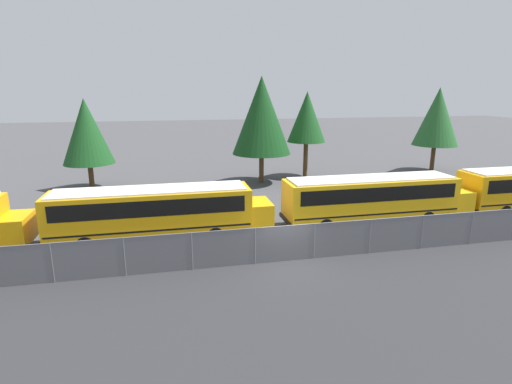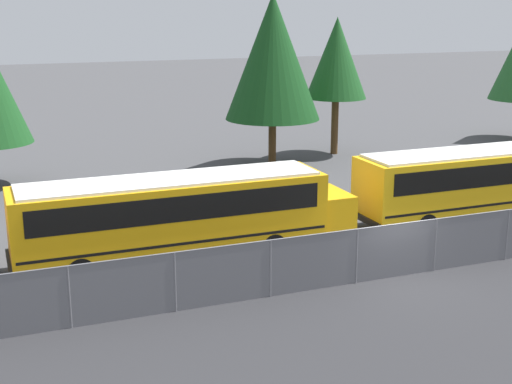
% 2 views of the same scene
% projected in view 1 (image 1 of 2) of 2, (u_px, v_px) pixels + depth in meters
% --- Properties ---
extents(ground_plane, '(200.00, 200.00, 0.00)m').
position_uv_depth(ground_plane, '(285.00, 261.00, 20.31)').
color(ground_plane, '#424244').
extents(road_strip, '(99.06, 12.00, 0.01)m').
position_uv_depth(road_strip, '(331.00, 327.00, 14.63)').
color(road_strip, '#2B2B2D').
rests_on(road_strip, ground_plane).
extents(fence, '(65.13, 0.07, 1.91)m').
position_uv_depth(fence, '(285.00, 243.00, 20.07)').
color(fence, '#9EA0A5').
rests_on(fence, ground_plane).
extents(school_bus_1, '(12.65, 2.59, 3.07)m').
position_uv_depth(school_bus_1, '(157.00, 210.00, 22.75)').
color(school_bus_1, '#EDA80F').
rests_on(school_bus_1, ground_plane).
extents(school_bus_2, '(12.65, 2.59, 3.07)m').
position_uv_depth(school_bus_2, '(374.00, 196.00, 25.68)').
color(school_bus_2, yellow).
rests_on(school_bus_2, ground_plane).
extents(tree_0, '(5.37, 5.37, 9.70)m').
position_uv_depth(tree_0, '(262.00, 116.00, 36.16)').
color(tree_0, '#51381E').
rests_on(tree_0, ground_plane).
extents(tree_1, '(4.59, 4.59, 8.74)m').
position_uv_depth(tree_1, '(437.00, 117.00, 41.55)').
color(tree_1, '#51381E').
rests_on(tree_1, ground_plane).
extents(tree_2, '(3.74, 3.74, 8.35)m').
position_uv_depth(tree_2, '(307.00, 117.00, 38.88)').
color(tree_2, '#51381E').
rests_on(tree_2, ground_plane).
extents(tree_3, '(4.29, 4.29, 7.82)m').
position_uv_depth(tree_3, '(87.00, 132.00, 34.06)').
color(tree_3, '#51381E').
rests_on(tree_3, ground_plane).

